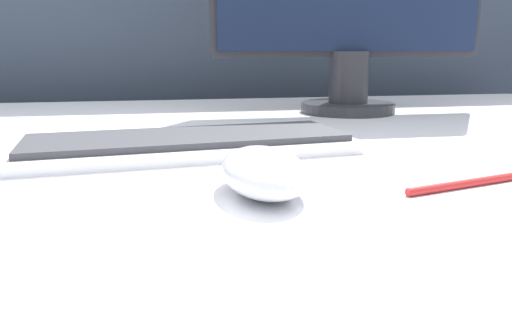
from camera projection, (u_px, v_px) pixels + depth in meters
partition_panel at (168, 110)px, 1.40m from camera, size 5.00×0.03×1.41m
computer_mouse_near at (264, 172)px, 0.45m from camera, size 0.08×0.13×0.04m
keyboard at (188, 144)px, 0.62m from camera, size 0.43×0.19×0.02m
pen at (463, 184)px, 0.47m from camera, size 0.13×0.04×0.01m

